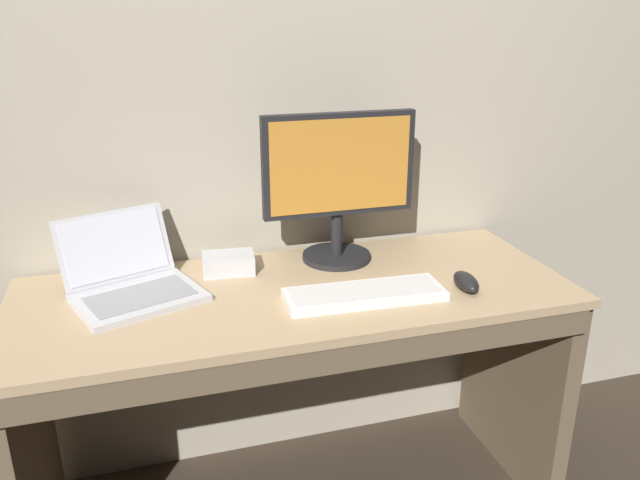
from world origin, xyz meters
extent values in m
cube|color=#ADA38E|center=(0.00, 0.35, 1.53)|extent=(4.16, 0.04, 3.06)
cube|color=tan|center=(0.00, 0.00, 0.75)|extent=(1.57, 0.61, 0.03)
cube|color=brown|center=(-0.76, 0.00, 0.37)|extent=(0.05, 0.57, 0.74)
cube|color=brown|center=(0.76, 0.00, 0.37)|extent=(0.05, 0.57, 0.74)
cube|color=brown|center=(0.00, -0.29, 0.70)|extent=(1.51, 0.02, 0.07)
cube|color=silver|center=(-0.43, 0.05, 0.78)|extent=(0.38, 0.33, 0.02)
cube|color=#959599|center=(-0.42, 0.03, 0.79)|extent=(0.31, 0.23, 0.00)
cube|color=silver|center=(-0.48, 0.19, 0.88)|extent=(0.32, 0.18, 0.19)
cube|color=silver|center=(-0.48, 0.19, 0.88)|extent=(0.29, 0.16, 0.17)
cylinder|color=black|center=(0.18, 0.18, 0.78)|extent=(0.22, 0.22, 0.02)
cylinder|color=black|center=(0.18, 0.18, 0.85)|extent=(0.04, 0.04, 0.14)
cube|color=black|center=(0.18, 0.17, 1.08)|extent=(0.47, 0.03, 0.31)
cube|color=#C67F2D|center=(0.18, 0.15, 1.08)|extent=(0.43, 0.00, 0.28)
cube|color=white|center=(0.17, -0.11, 0.78)|extent=(0.44, 0.17, 0.02)
cube|color=silver|center=(0.17, -0.11, 0.79)|extent=(0.42, 0.14, 0.00)
ellipsoid|color=black|center=(0.46, -0.14, 0.79)|extent=(0.07, 0.13, 0.04)
cube|color=silver|center=(-0.16, 0.18, 0.80)|extent=(0.16, 0.11, 0.06)
camera|label=1|loc=(-0.40, -1.58, 1.51)|focal=35.40mm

